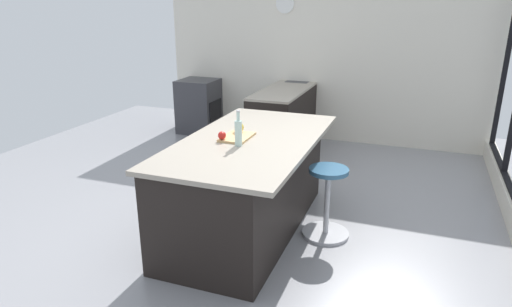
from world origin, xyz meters
The scene contains 10 objects.
ground_plane centered at (0.00, 0.00, 0.00)m, with size 8.19×8.19×0.00m, color gray.
interior_partition_left centered at (-3.15, 0.00, 1.40)m, with size 0.15×4.98×2.80m.
sink_cabinet centered at (-2.80, -0.33, 0.46)m, with size 2.52×0.60×1.18m.
oven_range centered at (-2.80, -1.94, 0.44)m, with size 0.60×0.61×0.87m.
kitchen_island centered at (0.09, 0.05, 0.46)m, with size 2.17×1.14×0.91m.
stool_by_window centered at (-0.04, 0.80, 0.32)m, with size 0.44×0.44×0.67m.
cutting_board centered at (0.12, -0.02, 0.92)m, with size 0.36×0.24×0.02m, color tan.
apple_yellow centered at (-0.01, -0.06, 0.98)m, with size 0.09×0.09×0.09m, color gold.
apple_red centered at (0.26, -0.11, 0.97)m, with size 0.07×0.07×0.07m, color red.
water_bottle centered at (0.32, 0.08, 1.04)m, with size 0.06×0.06×0.31m.
Camera 1 is at (3.72, 1.50, 2.10)m, focal length 31.48 mm.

